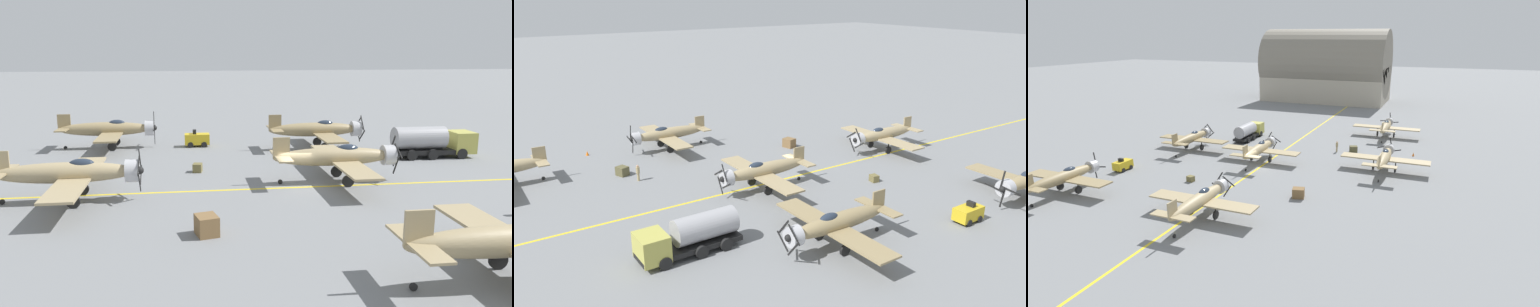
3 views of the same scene
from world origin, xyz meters
The scene contains 16 objects.
ground_plane centered at (0.00, 0.00, 0.00)m, with size 400.00×400.00×0.00m, color slate.
taxiway_stripe centered at (0.00, 0.00, 0.00)m, with size 0.30×160.00×0.01m, color yellow.
airplane_mid_left centered at (-14.09, 5.32, 2.01)m, with size 12.00×9.98×3.65m.
airplane_mid_center centered at (-1.10, 3.52, 2.01)m, with size 12.00×9.98×3.65m.
airplane_near_left centered at (-17.37, -16.01, 2.01)m, with size 12.00×9.98×3.80m.
airplane_mid_right centered at (16.66, 6.03, 2.01)m, with size 12.00×9.98×3.77m.
airplane_far_right centered at (14.02, 25.74, 2.01)m, with size 12.00×9.98×3.79m.
airplane_near_center centered at (1.41, -15.86, 2.01)m, with size 12.00×9.98×3.65m.
fuel_tanker centered at (-8.71, 15.15, 1.51)m, with size 2.68×8.00×2.98m.
tow_tractor centered at (-17.15, -7.04, 0.79)m, with size 1.57×2.60×1.79m.
ground_crew_walking centered at (8.17, 12.98, 0.96)m, with size 0.38×0.38×1.75m.
supply_crate_by_tanker centered at (10.69, 13.83, 0.49)m, with size 1.19×0.99×0.99m, color brown.
supply_crate_mid_lane centered at (-5.85, -7.26, 0.36)m, with size 0.87×0.72×0.72m, color brown.
supply_crate_outboard centered at (8.86, -7.08, 0.57)m, with size 1.37×1.14×1.14m, color brown.
traffic_cone centered at (19.85, 15.11, 0.28)m, with size 0.36×0.36×0.55m, color orange.
hangar centered at (-8.41, 63.37, 8.63)m, with size 33.93×18.42×19.65m.
Camera 3 is at (23.35, -47.55, 18.17)m, focal length 28.00 mm.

